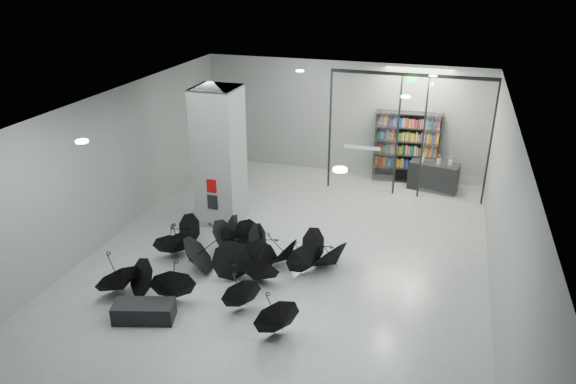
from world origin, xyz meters
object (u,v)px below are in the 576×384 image
(shop_counter, at_px, (433,176))
(umbrella_cluster, at_px, (232,264))
(bench, at_px, (144,311))
(column, at_px, (219,157))
(bookshelf, at_px, (407,147))

(shop_counter, height_order, umbrella_cluster, umbrella_cluster)
(bench, distance_m, umbrella_cluster, 2.47)
(column, bearing_deg, bench, -86.00)
(bench, bearing_deg, umbrella_cluster, 47.06)
(column, height_order, bench, column)
(bench, height_order, bookshelf, bookshelf)
(bookshelf, bearing_deg, shop_counter, -33.12)
(shop_counter, bearing_deg, bench, -110.28)
(shop_counter, bearing_deg, umbrella_cluster, -111.57)
(column, bearing_deg, bookshelf, 44.44)
(bookshelf, relative_size, shop_counter, 1.54)
(shop_counter, relative_size, umbrella_cluster, 0.27)
(column, relative_size, bench, 3.11)
(bookshelf, distance_m, shop_counter, 1.35)
(bookshelf, relative_size, umbrella_cluster, 0.42)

